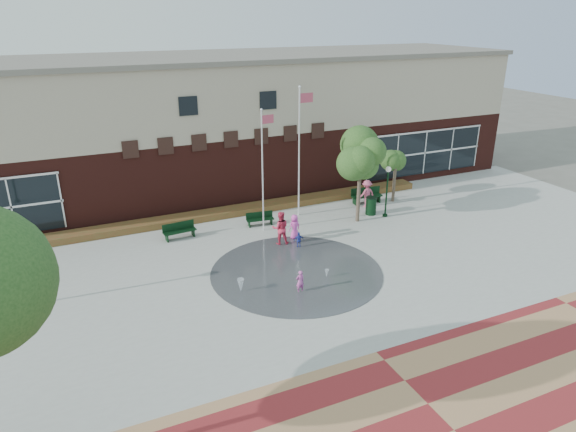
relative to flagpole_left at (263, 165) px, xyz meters
name	(u,v)px	position (x,y,z in m)	size (l,w,h in m)	color
ground	(326,301)	(-0.49, -8.44, -3.95)	(120.00, 120.00, 0.00)	#666056
plaza_concrete	(288,264)	(-0.49, -4.44, -3.94)	(46.00, 18.00, 0.01)	#A8A8A0
paver_band	(428,404)	(-0.49, -15.44, -3.94)	(46.00, 6.00, 0.01)	maroon
splash_pad	(296,272)	(-0.49, -5.44, -3.94)	(8.40, 8.40, 0.01)	#383A3D
library_building	(208,123)	(-0.49, 9.04, 0.70)	(44.40, 10.40, 9.20)	#491B16
flower_bed	(238,214)	(-0.49, 3.16, -3.95)	(26.00, 1.20, 0.40)	#A22E20
flagpole_left	(263,165)	(0.00, 0.00, 0.00)	(0.82, 0.20, 7.09)	white
flagpole_right	(300,146)	(2.91, 1.35, 0.50)	(0.98, 0.16, 7.96)	white
lamp_right	(387,186)	(7.68, -1.07, -1.94)	(0.34, 0.34, 3.23)	black
bench_left	(180,234)	(-4.74, 0.88, -3.65)	(1.87, 0.68, 0.92)	black
bench_mid	(260,221)	(0.05, 0.77, -3.68)	(1.67, 0.65, 0.82)	black
bench_right	(366,198)	(7.90, 1.43, -3.61)	(2.12, 0.83, 1.04)	black
trash_can	(371,206)	(7.05, -0.41, -3.36)	(0.70, 0.70, 1.15)	black
tree_mid	(361,159)	(5.68, -1.05, -0.03)	(3.19, 3.19, 5.37)	#44362B
tree_small_right	(396,162)	(9.71, 0.98, -1.17)	(2.22, 2.22, 3.80)	#44362B
water_jet_a	(241,292)	(-3.62, -6.15, -3.95)	(0.33, 0.33, 0.63)	white
water_jet_b	(327,278)	(0.56, -6.60, -3.95)	(0.19, 0.19, 0.43)	white
child_splash	(300,281)	(-1.16, -7.23, -3.40)	(0.39, 0.26, 1.08)	#C951AB
adult_red	(280,228)	(0.11, -2.11, -3.00)	(0.92, 0.72, 1.89)	#D22E4E
adult_pink	(295,227)	(1.13, -1.75, -3.23)	(0.70, 0.45, 1.42)	#EC4BC1
child_blue	(299,240)	(0.83, -2.96, -3.49)	(0.53, 0.22, 0.90)	#2939A1
person_bench	(367,194)	(7.53, 0.89, -3.04)	(1.16, 0.67, 1.80)	#C65173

